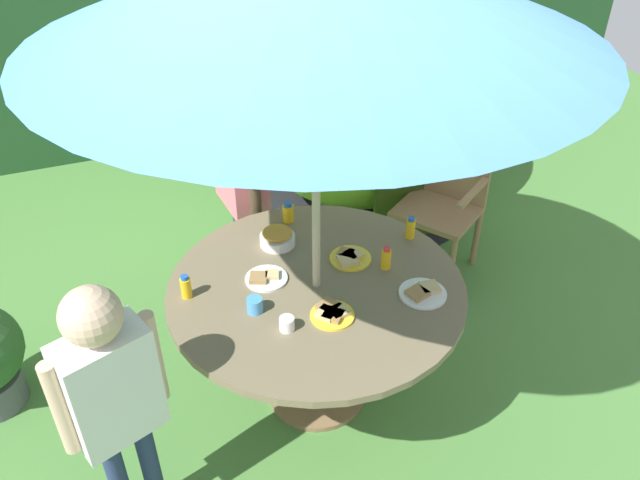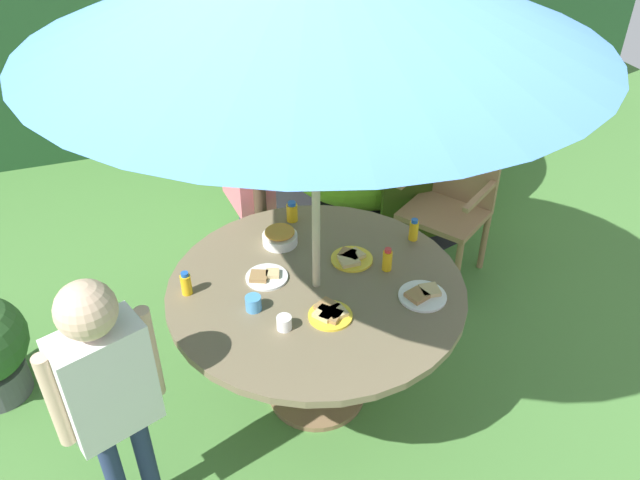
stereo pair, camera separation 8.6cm
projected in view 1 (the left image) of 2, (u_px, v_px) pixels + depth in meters
The scene contains 18 objects.
ground_plane at pixel (317, 394), 3.34m from camera, with size 10.00×10.00×0.02m, color #477A38.
hedge_backdrop at pixel (168, 12), 5.34m from camera, with size 9.00×0.70×2.11m, color #234C28.
garden_table at pixel (317, 308), 2.99m from camera, with size 1.37×1.37×0.74m.
wooden_chair at pixel (446, 186), 3.96m from camera, with size 0.62×0.63×1.05m.
dome_tent at pixel (362, 103), 4.55m from camera, with size 1.77×1.77×1.52m.
child_in_pink_shirt at pixel (240, 162), 3.51m from camera, with size 0.24×0.48×1.42m.
child_in_white_shirt at pixel (111, 387), 2.32m from camera, with size 0.41×0.28×1.26m.
snack_bowl at pixel (277, 237), 3.15m from camera, with size 0.18×0.18×0.09m.
plate_mid_left at pixel (350, 257), 3.06m from camera, with size 0.20×0.20×0.03m.
plate_back_edge at pixel (266, 278), 2.94m from camera, with size 0.20×0.20×0.03m.
plate_near_right at pixel (332, 313), 2.73m from camera, with size 0.19×0.20×0.03m.
plate_front_edge at pixel (423, 292), 2.85m from camera, with size 0.22×0.22×0.03m.
juice_bottle_near_left at pixel (411, 228), 3.19m from camera, with size 0.05×0.05×0.12m.
juice_bottle_far_left at pixel (288, 213), 3.31m from camera, with size 0.06×0.06×0.11m.
juice_bottle_far_right at pixel (386, 258), 2.98m from camera, with size 0.05×0.05×0.12m.
juice_bottle_center_front at pixel (186, 287), 2.81m from camera, with size 0.05×0.05×0.12m.
cup_near at pixel (255, 305), 2.75m from camera, with size 0.07×0.07×0.07m, color #4C99D8.
cup_far at pixel (287, 324), 2.65m from camera, with size 0.06×0.06×0.06m, color white.
Camera 1 is at (-0.81, -2.10, 2.59)m, focal length 35.72 mm.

